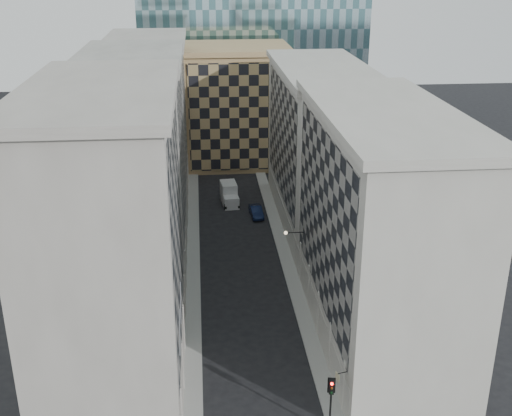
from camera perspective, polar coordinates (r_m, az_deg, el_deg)
sidewalk_west at (r=71.70m, az=-5.60°, el=-5.02°), size 1.50×100.00×0.15m
sidewalk_east at (r=72.29m, az=2.77°, el=-4.70°), size 1.50×100.00×0.15m
bldg_left_a at (r=49.94m, az=-12.58°, el=-2.94°), size 10.80×22.80×23.70m
bldg_left_b at (r=70.58m, az=-10.52°, el=4.14°), size 10.80×22.80×22.70m
bldg_left_c at (r=91.86m, az=-9.39°, el=7.98°), size 10.80×22.80×21.70m
bldg_right_a at (r=55.78m, az=10.80°, el=-1.80°), size 10.80×26.80×20.70m
bldg_right_b at (r=80.69m, az=5.73°, el=5.53°), size 10.80×28.80×19.70m
tan_block at (r=104.66m, az=-1.77°, el=9.15°), size 16.80×14.80×18.80m
flagpoles_left at (r=46.87m, az=-6.77°, el=-9.57°), size 0.10×6.33×2.33m
bracket_lamp at (r=64.20m, az=2.82°, el=-2.21°), size 1.98×0.36×0.36m
traffic_light at (r=47.26m, az=6.70°, el=-16.12°), size 0.56×0.51×4.47m
box_truck at (r=88.39m, az=-2.38°, el=1.18°), size 2.51×5.23×2.78m
dark_car at (r=84.00m, az=0.02°, el=-0.31°), size 1.79×4.29×1.38m
shop_sign at (r=48.10m, az=7.30°, el=-14.65°), size 0.80×0.63×0.71m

